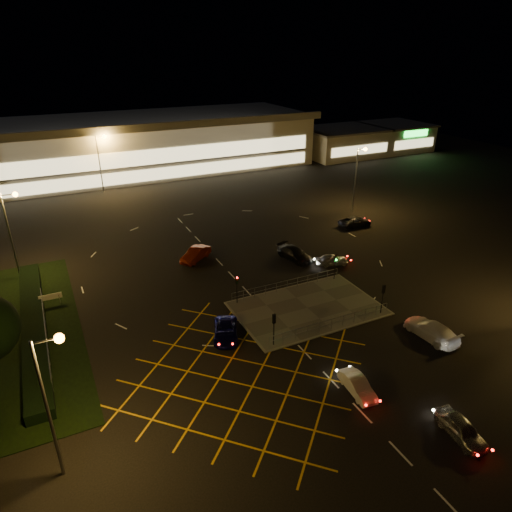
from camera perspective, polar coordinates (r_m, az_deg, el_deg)
name	(u,v)px	position (r m, az deg, el deg)	size (l,w,h in m)	color
ground	(281,304)	(47.25, 3.09, -6.00)	(180.00, 180.00, 0.00)	black
pedestrian_island	(307,308)	(46.65, 6.45, -6.49)	(14.00, 9.00, 0.12)	#4C4944
hedge	(33,325)	(47.74, -26.06, -7.77)	(2.00, 26.00, 1.00)	black
supermarket	(139,144)	(101.03, -14.47, 13.45)	(72.00, 26.50, 10.50)	beige
retail_unit_a	(342,142)	(112.93, 10.68, 13.87)	(18.80, 14.80, 6.35)	beige
retail_unit_b	(395,136)	(122.95, 16.93, 14.14)	(14.80, 14.80, 6.35)	beige
streetlight_sw	(51,389)	(29.32, -24.22, -14.95)	(1.78, 0.56, 10.03)	slate
streetlight_nw	(12,224)	(56.25, -28.20, 3.57)	(1.78, 0.56, 10.03)	slate
streetlight_ne	(358,171)	(73.06, 12.68, 10.38)	(1.78, 0.56, 10.03)	slate
streetlight_far_left	(101,156)	(85.75, -18.80, 11.80)	(1.78, 0.56, 10.03)	slate
streetlight_far_right	(294,135)	(100.60, 4.75, 14.80)	(1.78, 0.56, 10.03)	slate
signal_sw	(274,323)	(39.91, 2.25, -8.38)	(0.28, 0.30, 3.15)	black
signal_se	(383,293)	(46.04, 15.60, -4.48)	(0.28, 0.30, 3.15)	black
signal_nw	(237,283)	(46.09, -2.41, -3.45)	(0.28, 0.30, 3.15)	black
signal_ne	(335,261)	(51.48, 9.91, -0.62)	(0.28, 0.30, 3.15)	black
car_near_silver	(461,429)	(35.79, 24.30, -19.10)	(1.63, 4.06, 1.38)	#A3A7AA
car_queue_white	(357,385)	(37.03, 12.56, -15.51)	(1.34, 3.84, 1.26)	silver
car_left_blue	(226,331)	(42.05, -3.81, -9.32)	(2.15, 4.66, 1.30)	#0C0D4D
car_far_dkgrey	(295,254)	(56.53, 4.85, 0.29)	(2.10, 5.18, 1.50)	black
car_right_silver	(332,260)	(55.74, 9.54, -0.46)	(1.56, 3.87, 1.32)	silver
car_circ_red	(196,254)	(56.61, -7.56, 0.22)	(1.63, 4.68, 1.54)	maroon
car_east_grey	(355,222)	(68.33, 12.29, 4.22)	(2.29, 4.97, 1.38)	black
car_approach_white	(432,330)	(44.76, 21.09, -8.62)	(2.19, 5.39, 1.56)	#BCBCBC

